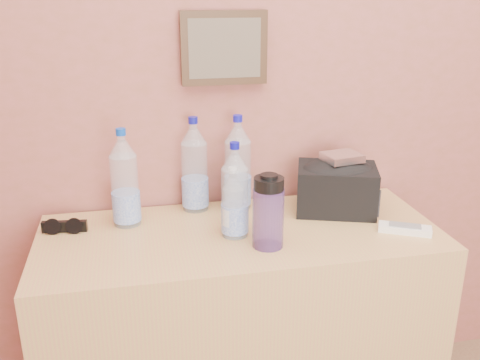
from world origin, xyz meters
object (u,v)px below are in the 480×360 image
object	(u,v)px
sunglasses	(65,226)
pet_large_d	(235,195)
toiletry_bag	(336,186)
pet_small	(233,206)
dresser	(240,336)
pet_large_c	(238,168)
pet_large_a	(125,183)
nalgene_bottle	(268,211)
ac_remote	(405,229)
pet_large_b	(195,169)
foil_packet	(342,157)

from	to	relation	value
sunglasses	pet_large_d	bearing A→B (deg)	-6.95
toiletry_bag	pet_large_d	bearing A→B (deg)	-143.77
pet_large_d	pet_small	distance (m)	0.04
dresser	sunglasses	world-z (taller)	sunglasses
pet_large_d	pet_large_c	bearing A→B (deg)	76.00
pet_large_a	sunglasses	bearing A→B (deg)	-173.85
pet_small	dresser	bearing A→B (deg)	41.29
pet_small	nalgene_bottle	distance (m)	0.13
ac_remote	toiletry_bag	size ratio (longest dim) A/B	0.61
dresser	pet_small	bearing A→B (deg)	-138.71
pet_large_c	pet_large_d	world-z (taller)	pet_large_c
pet_small	sunglasses	distance (m)	0.57
dresser	pet_large_b	size ratio (longest dim) A/B	3.87
pet_large_c	sunglasses	distance (m)	0.63
nalgene_bottle	dresser	bearing A→B (deg)	117.68
pet_large_d	foil_packet	size ratio (longest dim) A/B	2.49
pet_large_c	ac_remote	distance (m)	0.61
sunglasses	pet_small	bearing A→B (deg)	-7.70
pet_small	foil_packet	world-z (taller)	pet_small
pet_large_b	sunglasses	distance (m)	0.48
pet_large_d	toiletry_bag	distance (m)	0.42
pet_large_b	pet_large_d	size ratio (longest dim) A/B	1.09
pet_large_b	pet_large_c	xyz separation A→B (m)	(0.16, -0.02, 0.00)
ac_remote	toiletry_bag	bearing A→B (deg)	152.62
toiletry_bag	ac_remote	bearing A→B (deg)	-35.81
pet_large_b	sunglasses	world-z (taller)	pet_large_b
pet_small	sunglasses	bearing A→B (deg)	164.94
pet_small	ac_remote	distance (m)	0.58
pet_large_a	sunglasses	distance (m)	0.24
ac_remote	pet_large_a	bearing A→B (deg)	-168.92
pet_large_a	pet_large_b	distance (m)	0.26
pet_large_c	ac_remote	world-z (taller)	pet_large_c
pet_small	sunglasses	world-z (taller)	pet_small
dresser	foil_packet	distance (m)	0.74
dresser	pet_small	world-z (taller)	pet_small
nalgene_bottle	sunglasses	size ratio (longest dim) A/B	1.61
pet_large_b	pet_large_c	world-z (taller)	pet_large_c
pet_small	nalgene_bottle	size ratio (longest dim) A/B	1.00
dresser	sunglasses	xyz separation A→B (m)	(-0.57, 0.12, 0.43)
dresser	toiletry_bag	distance (m)	0.64
pet_large_a	pet_small	world-z (taller)	pet_large_a
pet_large_a	pet_large_d	bearing A→B (deg)	-25.28
pet_large_b	toiletry_bag	xyz separation A→B (m)	(0.50, -0.12, -0.06)
foil_packet	toiletry_bag	bearing A→B (deg)	-174.96
dresser	pet_large_a	distance (m)	0.69
dresser	foil_packet	size ratio (longest dim) A/B	10.49
pet_large_c	nalgene_bottle	bearing A→B (deg)	-85.11
pet_large_b	ac_remote	bearing A→B (deg)	-27.67
dresser	foil_packet	bearing A→B (deg)	15.24
pet_large_a	pet_large_d	distance (m)	0.38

